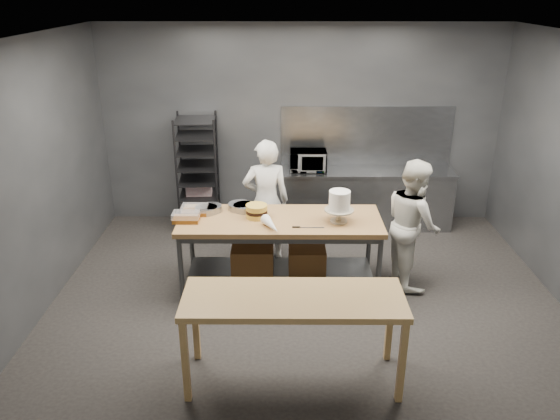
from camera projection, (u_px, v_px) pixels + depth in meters
name	position (u px, v px, depth m)	size (l,w,h in m)	color
ground	(305.00, 299.00, 6.52)	(6.00, 6.00, 0.00)	black
back_wall	(301.00, 126.00, 8.26)	(6.00, 0.04, 3.00)	#4C4F54
work_table	(278.00, 245.00, 6.58)	(2.40, 0.90, 0.92)	brown
near_counter	(293.00, 305.00, 4.90)	(2.00, 0.70, 0.90)	#A27E43
back_counter	(366.00, 198.00, 8.36)	(2.60, 0.60, 0.90)	slate
splashback_panel	(366.00, 136.00, 8.29)	(2.60, 0.02, 0.90)	slate
speed_rack	(198.00, 174.00, 8.14)	(0.65, 0.69, 1.75)	black
chef_behind	(266.00, 201.00, 7.18)	(0.61, 0.40, 1.68)	white
chef_right	(413.00, 223.00, 6.62)	(0.78, 0.61, 1.60)	silver
microwave	(308.00, 161.00, 8.13)	(0.54, 0.37, 0.30)	black
frosted_cake_stand	(339.00, 203.00, 6.27)	(0.34, 0.34, 0.38)	#B4AA90
layer_cake	(257.00, 211.00, 6.45)	(0.25, 0.25, 0.16)	gold
cake_pans	(227.00, 208.00, 6.65)	(0.74, 0.39, 0.07)	gray
piping_bag	(271.00, 225.00, 6.12)	(0.12, 0.12, 0.38)	white
offset_spatula	(304.00, 227.00, 6.20)	(0.36, 0.02, 0.02)	slate
pastry_clamshells	(190.00, 213.00, 6.45)	(0.38, 0.43, 0.11)	brown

